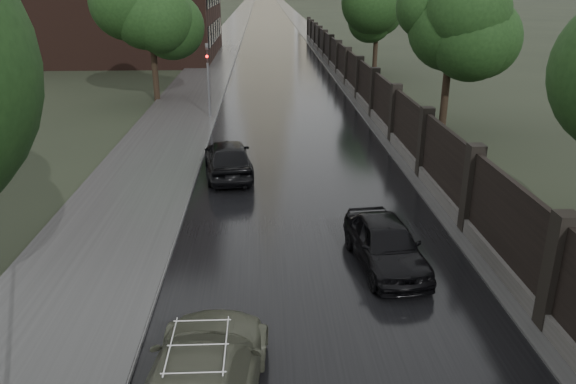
% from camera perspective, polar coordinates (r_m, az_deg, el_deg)
% --- Properties ---
extents(road, '(8.00, 420.00, 0.02)m').
position_cam_1_polar(road, '(195.14, -2.26, 18.58)').
color(road, black).
rests_on(road, ground).
extents(sidewalk_left, '(4.00, 420.00, 0.16)m').
position_cam_1_polar(sidewalk_left, '(195.19, -4.11, 18.57)').
color(sidewalk_left, '#2D2D2D').
rests_on(sidewalk_left, ground).
extents(verge_right, '(3.00, 420.00, 0.08)m').
position_cam_1_polar(verge_right, '(195.26, -0.55, 18.61)').
color(verge_right, '#2D2D2D').
rests_on(verge_right, ground).
extents(fence_right, '(0.45, 75.72, 2.70)m').
position_cam_1_polar(fence_right, '(37.99, 6.72, 11.41)').
color(fence_right, '#383533').
rests_on(fence_right, ground).
extents(tree_left_far, '(4.25, 4.25, 7.39)m').
position_cam_1_polar(tree_left_far, '(35.67, -13.82, 17.24)').
color(tree_left_far, black).
rests_on(tree_left_far, ground).
extents(tree_right_b, '(4.08, 4.08, 7.01)m').
position_cam_1_polar(tree_right_b, '(28.52, 16.29, 15.70)').
color(tree_right_b, black).
rests_on(tree_right_b, ground).
extents(tree_right_c, '(4.08, 4.08, 7.01)m').
position_cam_1_polar(tree_right_c, '(45.93, 9.08, 17.83)').
color(tree_right_c, black).
rests_on(tree_right_c, ground).
extents(traffic_light, '(0.16, 0.32, 4.00)m').
position_cam_1_polar(traffic_light, '(30.50, -8.12, 11.73)').
color(traffic_light, '#59595E').
rests_on(traffic_light, ground).
extents(volga_sedan, '(2.45, 5.03, 1.41)m').
position_cam_1_polar(volga_sedan, '(10.05, -8.86, -18.59)').
color(volga_sedan, '#47493A').
rests_on(volga_sedan, ground).
extents(hatchback_left, '(2.23, 4.42, 1.44)m').
position_cam_1_polar(hatchback_left, '(21.49, -6.10, 3.49)').
color(hatchback_left, black).
rests_on(hatchback_left, ground).
extents(car_right_near, '(1.95, 3.96, 1.30)m').
position_cam_1_polar(car_right_near, '(14.80, 9.90, -5.18)').
color(car_right_near, black).
rests_on(car_right_near, ground).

